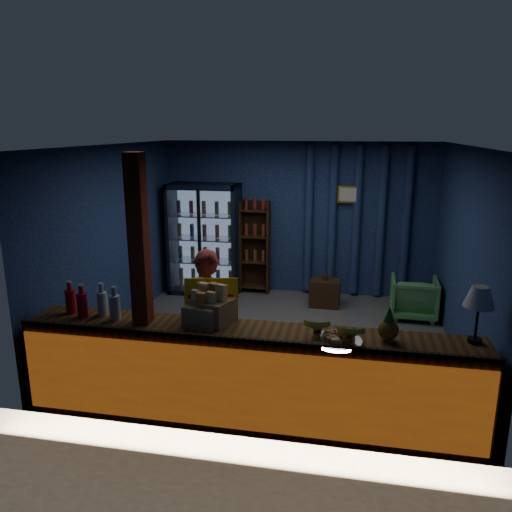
{
  "coord_description": "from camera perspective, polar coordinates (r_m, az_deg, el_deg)",
  "views": [
    {
      "loc": [
        0.92,
        -6.21,
        2.81
      ],
      "look_at": [
        -0.25,
        -0.2,
        1.23
      ],
      "focal_mm": 35.0,
      "sensor_mm": 36.0,
      "label": 1
    }
  ],
  "objects": [
    {
      "name": "pineapple",
      "position": [
        4.66,
        14.9,
        -7.81
      ],
      "size": [
        0.19,
        0.19,
        0.32
      ],
      "color": "olive",
      "rests_on": "counter"
    },
    {
      "name": "banana_bunches",
      "position": [
        4.62,
        8.88,
        -8.22
      ],
      "size": [
        0.57,
        0.32,
        0.19
      ],
      "color": "gold",
      "rests_on": "counter"
    },
    {
      "name": "curtain_folds",
      "position": [
        8.48,
        11.42,
        3.91
      ],
      "size": [
        1.74,
        0.14,
        2.5
      ],
      "color": "navy",
      "rests_on": "room_walls"
    },
    {
      "name": "bottle_shelf",
      "position": [
        8.66,
        -0.06,
        0.99
      ],
      "size": [
        0.5,
        0.28,
        1.6
      ],
      "color": "#3B2912",
      "rests_on": "ground"
    },
    {
      "name": "pastry_tray",
      "position": [
        4.58,
        9.24,
        -9.4
      ],
      "size": [
        0.45,
        0.45,
        0.07
      ],
      "color": "silver",
      "rests_on": "counter"
    },
    {
      "name": "yellow_sign",
      "position": [
        4.98,
        -5.12,
        -4.96
      ],
      "size": [
        0.54,
        0.22,
        0.42
      ],
      "color": "yellow",
      "rests_on": "counter"
    },
    {
      "name": "support_post",
      "position": [
        4.97,
        -12.94,
        -3.63
      ],
      "size": [
        0.16,
        0.16,
        2.6
      ],
      "primitive_type": "cube",
      "color": "#9A3516",
      "rests_on": "ground"
    },
    {
      "name": "room_walls",
      "position": [
        6.4,
        2.55,
        3.24
      ],
      "size": [
        4.6,
        4.6,
        4.6
      ],
      "color": "navy",
      "rests_on": "ground"
    },
    {
      "name": "table_lamp",
      "position": [
        4.78,
        24.17,
        -4.52
      ],
      "size": [
        0.27,
        0.27,
        0.53
      ],
      "color": "black",
      "rests_on": "counter"
    },
    {
      "name": "side_table",
      "position": [
        8.16,
        7.87,
        -4.19
      ],
      "size": [
        0.49,
        0.36,
        0.52
      ],
      "color": "#3B2912",
      "rests_on": "ground"
    },
    {
      "name": "shopkeeper",
      "position": [
        5.46,
        -5.52,
        -7.42
      ],
      "size": [
        0.58,
        0.39,
        1.57
      ],
      "primitive_type": "imported",
      "rotation": [
        0.0,
        0.0,
        -0.03
      ],
      "color": "maroon",
      "rests_on": "ground"
    },
    {
      "name": "soda_bottles",
      "position": [
        5.33,
        -18.2,
        -5.14
      ],
      "size": [
        0.64,
        0.19,
        0.34
      ],
      "color": "red",
      "rests_on": "counter"
    },
    {
      "name": "framed_picture",
      "position": [
        8.37,
        10.54,
        6.93
      ],
      "size": [
        0.36,
        0.04,
        0.28
      ],
      "color": "gold",
      "rests_on": "room_walls"
    },
    {
      "name": "snack_box_left",
      "position": [
        4.92,
        -5.02,
        -6.06
      ],
      "size": [
        0.46,
        0.42,
        0.4
      ],
      "color": "#A07F4D",
      "rests_on": "counter"
    },
    {
      "name": "counter",
      "position": [
        4.98,
        -0.97,
        -13.53
      ],
      "size": [
        4.4,
        0.57,
        0.99
      ],
      "color": "brown",
      "rests_on": "ground"
    },
    {
      "name": "ground",
      "position": [
        6.88,
        2.4,
        -9.69
      ],
      "size": [
        4.6,
        4.6,
        0.0
      ],
      "primitive_type": "plane",
      "color": "#515154",
      "rests_on": "ground"
    },
    {
      "name": "snack_box_centre",
      "position": [
        4.87,
        -6.09,
        -6.57
      ],
      "size": [
        0.37,
        0.33,
        0.34
      ],
      "color": "#A07F4D",
      "rests_on": "counter"
    },
    {
      "name": "green_chair",
      "position": [
        7.95,
        17.58,
        -4.55
      ],
      "size": [
        0.7,
        0.71,
        0.63
      ],
      "primitive_type": "imported",
      "rotation": [
        0.0,
        0.0,
        3.1
      ],
      "color": "#51A358",
      "rests_on": "ground"
    },
    {
      "name": "beverage_cooler",
      "position": [
        8.7,
        -5.74,
        1.92
      ],
      "size": [
        1.2,
        0.62,
        1.9
      ],
      "color": "black",
      "rests_on": "ground"
    }
  ]
}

